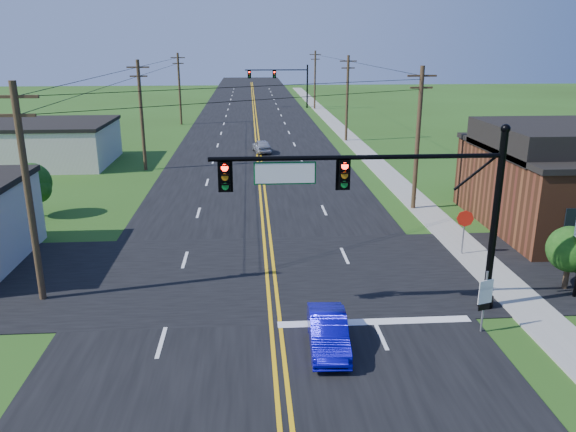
{
  "coord_description": "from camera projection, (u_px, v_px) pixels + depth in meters",
  "views": [
    {
      "loc": [
        -0.68,
        -12.18,
        10.41
      ],
      "look_at": [
        0.85,
        10.0,
        3.46
      ],
      "focal_mm": 35.0,
      "sensor_mm": 36.0,
      "label": 1
    }
  ],
  "objects": [
    {
      "name": "road_main",
      "position": [
        256.0,
        139.0,
        62.35
      ],
      "size": [
        16.0,
        220.0,
        0.04
      ],
      "primitive_type": "cube",
      "color": "black",
      "rests_on": "ground"
    },
    {
      "name": "road_cross",
      "position": [
        267.0,
        274.0,
        26.17
      ],
      "size": [
        70.0,
        10.0,
        0.04
      ],
      "primitive_type": "cube",
      "color": "black",
      "rests_on": "ground"
    },
    {
      "name": "sidewalk",
      "position": [
        367.0,
        155.0,
        53.51
      ],
      "size": [
        2.0,
        160.0,
        0.08
      ],
      "primitive_type": "cube",
      "color": "gray",
      "rests_on": "ground"
    },
    {
      "name": "signal_mast_main",
      "position": [
        383.0,
        197.0,
        21.23
      ],
      "size": [
        11.3,
        0.6,
        7.48
      ],
      "color": "black",
      "rests_on": "ground"
    },
    {
      "name": "signal_mast_far",
      "position": [
        280.0,
        79.0,
        89.86
      ],
      "size": [
        10.98,
        0.6,
        7.48
      ],
      "color": "black",
      "rests_on": "ground"
    },
    {
      "name": "cream_bldg_far",
      "position": [
        40.0,
        143.0,
        49.13
      ],
      "size": [
        12.2,
        9.2,
        3.7
      ],
      "color": "beige",
      "rests_on": "ground"
    },
    {
      "name": "utility_pole_left_a",
      "position": [
        28.0,
        191.0,
        22.24
      ],
      "size": [
        1.8,
        0.28,
        9.0
      ],
      "color": "#382A19",
      "rests_on": "ground"
    },
    {
      "name": "utility_pole_left_b",
      "position": [
        141.0,
        113.0,
        46.04
      ],
      "size": [
        1.8,
        0.28,
        9.0
      ],
      "color": "#382A19",
      "rests_on": "ground"
    },
    {
      "name": "utility_pole_left_c",
      "position": [
        179.0,
        87.0,
        71.75
      ],
      "size": [
        1.8,
        0.28,
        9.0
      ],
      "color": "#382A19",
      "rests_on": "ground"
    },
    {
      "name": "utility_pole_right_a",
      "position": [
        418.0,
        137.0,
        34.93
      ],
      "size": [
        1.8,
        0.28,
        9.0
      ],
      "color": "#382A19",
      "rests_on": "ground"
    },
    {
      "name": "utility_pole_right_b",
      "position": [
        347.0,
        97.0,
        59.69
      ],
      "size": [
        1.8,
        0.28,
        9.0
      ],
      "color": "#382A19",
      "rests_on": "ground"
    },
    {
      "name": "utility_pole_right_c",
      "position": [
        315.0,
        79.0,
        88.25
      ],
      "size": [
        1.8,
        0.28,
        9.0
      ],
      "color": "#382A19",
      "rests_on": "ground"
    },
    {
      "name": "tree_right_back",
      "position": [
        485.0,
        156.0,
        39.78
      ],
      "size": [
        3.0,
        3.0,
        4.1
      ],
      "color": "#382A19",
      "rests_on": "ground"
    },
    {
      "name": "shrub_corner",
      "position": [
        570.0,
        249.0,
        24.09
      ],
      "size": [
        2.0,
        2.0,
        2.86
      ],
      "color": "#382A19",
      "rests_on": "ground"
    },
    {
      "name": "tree_left",
      "position": [
        31.0,
        183.0,
        34.13
      ],
      "size": [
        2.4,
        2.4,
        3.37
      ],
      "color": "#382A19",
      "rests_on": "ground"
    },
    {
      "name": "blue_car",
      "position": [
        328.0,
        333.0,
        19.68
      ],
      "size": [
        1.47,
        3.78,
        1.23
      ],
      "primitive_type": "imported",
      "rotation": [
        0.0,
        0.0,
        -0.05
      ],
      "color": "#0B07A3",
      "rests_on": "ground"
    },
    {
      "name": "distant_car",
      "position": [
        262.0,
        146.0,
        54.49
      ],
      "size": [
        2.05,
        3.87,
        1.26
      ],
      "primitive_type": "imported",
      "rotation": [
        0.0,
        0.0,
        3.3
      ],
      "color": "#AEAEB3",
      "rests_on": "ground"
    },
    {
      "name": "route_sign",
      "position": [
        485.0,
        298.0,
        20.52
      ],
      "size": [
        0.6,
        0.22,
        2.46
      ],
      "rotation": [
        0.0,
        0.0,
        0.31
      ],
      "color": "slate",
      "rests_on": "ground"
    },
    {
      "name": "stop_sign",
      "position": [
        465.0,
        223.0,
        28.03
      ],
      "size": [
        0.83,
        0.22,
        2.37
      ],
      "rotation": [
        0.0,
        0.0,
        -0.21
      ],
      "color": "slate",
      "rests_on": "ground"
    }
  ]
}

